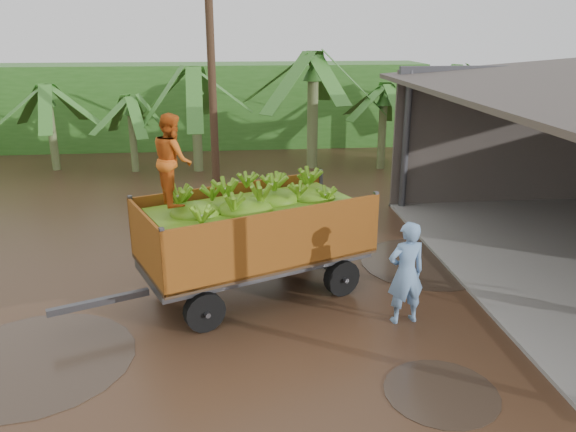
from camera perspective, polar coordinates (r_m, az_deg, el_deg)
The scene contains 6 objects.
ground at distance 11.08m, azimuth -6.77°, elevation -9.08°, with size 100.00×100.00×0.00m, color black.
hedge_north at distance 26.13m, azimuth -11.09°, elevation 10.98°, with size 22.00×3.00×3.60m, color #2D661E.
banana_trailer at distance 11.03m, azimuth -3.59°, elevation -1.44°, with size 6.08×3.67×3.71m.
man_blue at distance 10.28m, azimuth 11.90°, elevation -5.68°, with size 0.70×0.46×1.93m, color #709ACD.
utility_pole at distance 17.39m, azimuth -7.76°, elevation 14.40°, with size 1.20×0.24×7.68m.
banana_plants at distance 17.69m, azimuth -17.32°, elevation 7.03°, with size 24.56×21.03×4.45m.
Camera 1 is at (0.28, -9.82, 5.13)m, focal length 35.00 mm.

